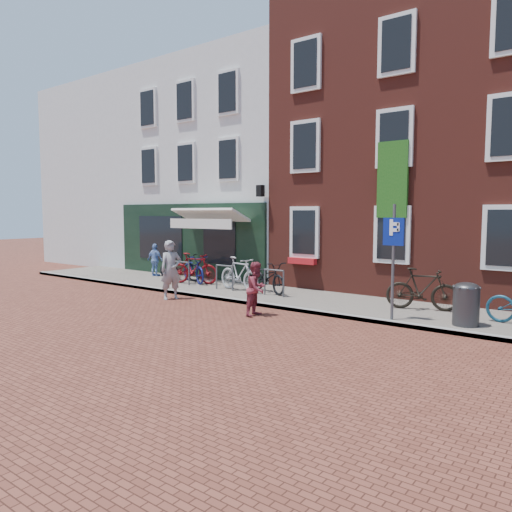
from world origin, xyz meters
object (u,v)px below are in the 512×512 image
Objects in this scene: litter_bin at (466,302)px; cafe_person at (155,260)px; woman at (171,270)px; boy at (257,289)px; bicycle_4 at (268,277)px; parking_sign at (393,247)px; bicycle_2 at (194,269)px; bicycle_3 at (239,274)px; bicycle_1 at (194,268)px; bicycle_0 at (180,267)px; bicycle_5 at (422,289)px.

cafe_person is (-12.15, 1.46, 0.11)m from litter_bin.
woman is 3.51m from boy.
litter_bin is at bearing -57.20° from woman.
bicycle_4 is at bearing 169.14° from cafe_person.
parking_sign is at bearing -73.19° from boy.
litter_bin is 4.97m from boy.
bicycle_2 is 1.03× the size of bicycle_3.
cafe_person is 2.78m from bicycle_1.
boy is 0.73× the size of bicycle_4.
bicycle_3 is at bearing 131.41° from bicycle_4.
parking_sign is 9.11m from bicycle_0.
bicycle_1 is at bearing -109.93° from bicycle_2.
parking_sign is 1.97× the size of boy.
bicycle_1 is 1.00× the size of bicycle_5.
boy is (3.50, -0.28, -0.21)m from woman.
parking_sign reaches higher than bicycle_5.
boy is 3.36m from bicycle_3.
bicycle_1 is (2.72, -0.56, -0.10)m from cafe_person.
bicycle_4 is (2.00, 2.32, -0.30)m from woman.
bicycle_1 is 1.00× the size of bicycle_3.
bicycle_1 reaches higher than bicycle_4.
bicycle_1 is at bearing 57.52° from boy.
bicycle_3 is (-2.45, 2.29, -0.04)m from boy.
bicycle_4 is (3.24, 0.07, -0.05)m from bicycle_1.
bicycle_0 is 1.03× the size of bicycle_3.
bicycle_0 and bicycle_4 have the same top height.
cafe_person reaches higher than bicycle_5.
bicycle_5 is (8.08, 0.25, 0.00)m from bicycle_1.
parking_sign reaches higher than bicycle_3.
litter_bin is at bearing -85.05° from bicycle_3.
bicycle_0 is at bearing 173.46° from litter_bin.
parking_sign is 1.52× the size of woman.
cafe_person is 1.74m from bicycle_0.
litter_bin is 9.47m from bicycle_1.
parking_sign is at bearing -83.58° from bicycle_4.
cafe_person is (-7.46, 3.10, 0.06)m from boy.
boy reaches higher than bicycle_5.
bicycle_0 is at bearing 108.23° from bicycle_2.
bicycle_2 is at bearing 169.16° from parking_sign.
bicycle_3 is 0.97× the size of bicycle_4.
bicycle_5 is at bearing -54.42° from boy.
litter_bin is at bearing 15.72° from parking_sign.
bicycle_1 is at bearing 52.33° from woman.
parking_sign is (-1.56, -0.44, 1.19)m from litter_bin.
bicycle_5 is (10.79, -0.32, -0.10)m from cafe_person.
bicycle_1 is at bearing 174.59° from litter_bin.
bicycle_2 is at bearing 74.13° from bicycle_5.
parking_sign is 1.45× the size of bicycle_4.
woman is at bearing 94.06° from bicycle_5.
bicycle_0 is (-5.75, 2.84, -0.10)m from boy.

